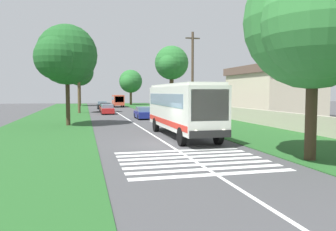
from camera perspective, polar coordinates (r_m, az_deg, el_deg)
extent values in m
plane|color=#424244|center=(20.51, -0.06, -4.88)|extent=(160.00, 160.00, 0.00)
cube|color=#235623|center=(34.98, -19.35, -1.40)|extent=(120.00, 8.00, 0.04)
cube|color=#235623|center=(37.19, 6.69, -0.89)|extent=(120.00, 8.00, 0.04)
cube|color=silver|center=(35.16, -5.93, -1.19)|extent=(110.00, 0.16, 0.01)
cube|color=silver|center=(23.75, 2.37, 1.42)|extent=(11.00, 2.50, 2.90)
cube|color=slate|center=(24.02, 2.17, 2.69)|extent=(9.68, 2.54, 0.85)
cube|color=slate|center=(18.56, 7.11, 1.75)|extent=(0.08, 2.20, 1.74)
cube|color=red|center=(23.81, 2.37, -0.99)|extent=(10.78, 2.53, 0.36)
cube|color=silver|center=(23.73, 2.38, 5.13)|extent=(10.56, 2.30, 0.18)
cube|color=black|center=(18.57, 7.20, -3.14)|extent=(0.16, 2.40, 0.40)
sphere|color=#F2EDCC|center=(18.34, 4.79, -2.80)|extent=(0.24, 0.24, 0.24)
sphere|color=#F2EDCC|center=(18.92, 9.42, -2.63)|extent=(0.24, 0.24, 0.24)
cylinder|color=black|center=(19.83, 2.33, -3.59)|extent=(1.10, 0.32, 1.10)
cylinder|color=black|center=(26.97, -2.07, -1.58)|extent=(1.10, 0.32, 1.10)
cylinder|color=black|center=(20.59, 8.50, -3.35)|extent=(1.10, 0.32, 1.10)
cylinder|color=black|center=(27.53, 2.62, -1.46)|extent=(1.10, 0.32, 1.10)
cube|color=silver|center=(13.27, 8.09, -9.82)|extent=(0.45, 6.80, 0.01)
cube|color=silver|center=(14.09, 6.70, -9.00)|extent=(0.45, 6.80, 0.01)
cube|color=silver|center=(14.91, 5.47, -8.26)|extent=(0.45, 6.80, 0.01)
cube|color=silver|center=(15.75, 4.37, -7.60)|extent=(0.45, 6.80, 0.01)
cube|color=silver|center=(16.59, 3.39, -7.00)|extent=(0.45, 6.80, 0.01)
cube|color=silver|center=(17.43, 2.51, -6.46)|extent=(0.45, 6.80, 0.01)
cube|color=silver|center=(18.28, 1.70, -5.97)|extent=(0.45, 6.80, 0.01)
cube|color=navy|center=(39.99, -4.17, 0.19)|extent=(4.30, 1.75, 0.70)
cube|color=slate|center=(39.85, -4.15, 1.08)|extent=(2.00, 1.61, 0.55)
cylinder|color=black|center=(38.55, -4.97, -0.26)|extent=(0.64, 0.22, 0.64)
cylinder|color=black|center=(41.21, -5.56, 0.01)|extent=(0.64, 0.22, 0.64)
cylinder|color=black|center=(38.82, -2.70, -0.22)|extent=(0.64, 0.22, 0.64)
cylinder|color=black|center=(41.46, -3.42, 0.05)|extent=(0.64, 0.22, 0.64)
cube|color=#B21E1E|center=(49.36, -10.24, 0.86)|extent=(4.30, 1.75, 0.70)
cube|color=slate|center=(49.23, -10.24, 1.58)|extent=(2.00, 1.61, 0.55)
cylinder|color=black|center=(47.98, -11.06, 0.51)|extent=(0.64, 0.22, 0.64)
cylinder|color=black|center=(50.67, -11.21, 0.69)|extent=(0.64, 0.22, 0.64)
cylinder|color=black|center=(48.08, -9.20, 0.54)|extent=(0.64, 0.22, 0.64)
cylinder|color=black|center=(50.77, -9.46, 0.72)|extent=(0.64, 0.22, 0.64)
cube|color=#B21E1E|center=(56.11, -10.58, 1.22)|extent=(4.30, 1.75, 0.70)
cube|color=slate|center=(55.99, -10.58, 1.86)|extent=(2.00, 1.61, 0.55)
cylinder|color=black|center=(54.74, -11.31, 0.93)|extent=(0.64, 0.22, 0.64)
cylinder|color=black|center=(57.43, -11.43, 1.07)|extent=(0.64, 0.22, 0.64)
cylinder|color=black|center=(54.83, -9.68, 0.96)|extent=(0.64, 0.22, 0.64)
cylinder|color=black|center=(57.52, -9.88, 1.09)|extent=(0.64, 0.22, 0.64)
cube|color=black|center=(64.79, -11.08, 1.58)|extent=(4.30, 1.75, 0.70)
cube|color=slate|center=(64.67, -11.08, 2.13)|extent=(2.00, 1.61, 0.55)
cylinder|color=black|center=(63.42, -11.72, 1.33)|extent=(0.64, 0.22, 0.64)
cylinder|color=black|center=(66.11, -11.81, 1.44)|extent=(0.64, 0.22, 0.64)
cylinder|color=black|center=(63.50, -10.32, 1.35)|extent=(0.64, 0.22, 0.64)
cylinder|color=black|center=(66.19, -10.46, 1.46)|extent=(0.64, 0.22, 0.64)
cube|color=#CC4C33|center=(72.31, -8.46, 2.61)|extent=(6.00, 2.10, 2.10)
cube|color=slate|center=(72.51, -8.48, 2.91)|extent=(5.04, 2.13, 0.70)
cube|color=slate|center=(69.35, -8.23, 2.73)|extent=(0.06, 1.76, 1.18)
cylinder|color=black|center=(70.37, -9.07, 1.67)|extent=(0.76, 0.24, 0.76)
cylinder|color=black|center=(74.16, -9.32, 1.78)|extent=(0.76, 0.24, 0.76)
cylinder|color=black|center=(70.56, -7.54, 1.69)|extent=(0.76, 0.24, 0.76)
cylinder|color=black|center=(74.33, -7.86, 1.80)|extent=(0.76, 0.24, 0.76)
cylinder|color=brown|center=(79.78, -14.66, 3.75)|extent=(0.40, 0.40, 5.97)
sphere|color=#1E5623|center=(79.91, -14.72, 7.12)|extent=(6.24, 6.24, 6.24)
sphere|color=#1E5623|center=(81.75, -14.69, 6.72)|extent=(3.44, 3.44, 3.44)
sphere|color=#1E5623|center=(78.34, -15.42, 6.83)|extent=(4.55, 4.55, 4.55)
cylinder|color=brown|center=(52.07, -14.84, 4.18)|extent=(0.39, 0.39, 6.85)
sphere|color=#337A38|center=(52.30, -14.93, 9.32)|extent=(4.58, 4.58, 4.58)
sphere|color=#337A38|center=(53.64, -14.90, 8.82)|extent=(3.10, 3.10, 3.10)
sphere|color=#337A38|center=(51.15, -15.72, 9.04)|extent=(2.71, 2.71, 2.71)
cylinder|color=#3D2D1E|center=(32.97, -16.59, 2.79)|extent=(0.38, 0.38, 5.06)
sphere|color=#1E5623|center=(33.15, -16.73, 9.83)|extent=(5.58, 5.58, 5.58)
sphere|color=#1E5623|center=(34.78, -16.58, 8.85)|extent=(3.64, 3.64, 3.64)
sphere|color=#1E5623|center=(31.77, -18.36, 9.29)|extent=(3.92, 3.92, 3.92)
cylinder|color=brown|center=(84.36, -6.31, 3.28)|extent=(0.59, 0.59, 4.24)
sphere|color=#286B2D|center=(84.40, -6.33, 5.78)|extent=(5.69, 5.69, 5.69)
sphere|color=#286B2D|center=(86.08, -6.48, 5.46)|extent=(3.84, 3.84, 3.84)
sphere|color=#286B2D|center=(82.87, -6.79, 5.52)|extent=(4.06, 4.06, 4.06)
cylinder|color=#4C3826|center=(44.80, 0.61, 3.68)|extent=(0.55, 0.55, 5.77)
sphere|color=#286B2D|center=(44.96, 0.61, 8.92)|extent=(4.45, 4.45, 4.45)
sphere|color=#286B2D|center=(46.23, 0.19, 8.37)|extent=(3.06, 3.06, 3.06)
sphere|color=#286B2D|center=(43.70, 0.13, 8.62)|extent=(2.70, 2.70, 2.70)
cylinder|color=#3D2D1E|center=(16.77, 23.07, 0.95)|extent=(0.52, 0.52, 4.66)
sphere|color=#337A38|center=(17.06, 23.45, 14.67)|extent=(6.27, 6.27, 6.27)
sphere|color=#337A38|center=(18.50, 19.79, 12.42)|extent=(3.71, 3.71, 3.71)
sphere|color=#337A38|center=(15.19, 24.19, 14.22)|extent=(4.59, 4.59, 4.59)
cylinder|color=#473828|center=(32.78, 4.16, 6.27)|extent=(0.24, 0.24, 8.87)
cube|color=#3D3326|center=(33.15, 4.19, 12.91)|extent=(0.12, 1.40, 0.12)
cube|color=#B2A893|center=(43.02, 8.59, 0.73)|extent=(70.00, 0.40, 1.43)
cube|color=beige|center=(48.44, 17.24, 3.38)|extent=(12.48, 8.32, 5.60)
cube|color=brown|center=(48.53, 17.32, 7.31)|extent=(13.08, 8.92, 1.06)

